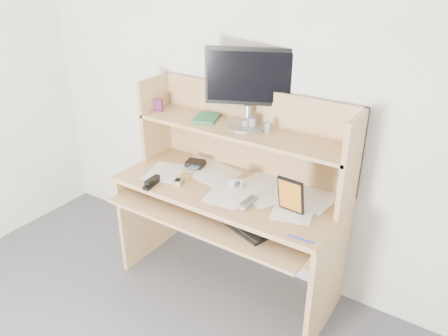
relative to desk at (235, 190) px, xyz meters
The scene contains 19 objects.
back_wall 0.60m from the desk, 90.00° to the left, with size 3.60×0.04×2.50m, color white.
desk is the anchor object (origin of this frame).
paper_clutter 0.10m from the desk, 90.00° to the right, with size 1.32×0.54×0.01m, color white.
keyboard 0.32m from the desk, 51.79° to the right, with size 0.44×0.28×0.03m.
tv_remote 0.29m from the desk, 42.06° to the right, with size 0.05×0.16×0.02m, color gray.
flip_phone 0.35m from the desk, 144.58° to the right, with size 0.05×0.10×0.02m, color #B2B2B4.
stapler 0.52m from the desk, 141.24° to the right, with size 0.04×0.14×0.04m, color black.
wallet 0.35m from the desk, behind, with size 0.12×0.10×0.03m, color black.
sticky_note_pad 0.33m from the desk, 154.23° to the right, with size 0.08×0.08×0.01m, color yellow.
digital_camera 0.11m from the desk, 55.97° to the right, with size 0.09×0.04×0.06m, color silver.
game_case 0.49m from the desk, 17.43° to the right, with size 0.15×0.02×0.21m, color black.
blue_pen 0.69m from the desk, 29.58° to the right, with size 0.01×0.01×0.14m, color #191DBE.
card_box 0.77m from the desk, behind, with size 0.06×0.02×0.08m, color maroon.
shelf_book 0.49m from the desk, 161.43° to the left, with size 0.14×0.19×0.02m, color #358646.
chip_stack_a 0.43m from the desk, 64.67° to the left, with size 0.04×0.04×0.05m, color black.
chip_stack_b 0.44m from the desk, 64.96° to the left, with size 0.04×0.04×0.07m, color white.
chip_stack_c 0.42m from the desk, 80.80° to the left, with size 0.04×0.04×0.05m, color black.
chip_stack_d 0.46m from the desk, 33.02° to the left, with size 0.04×0.04×0.06m, color white.
monitor 0.66m from the desk, 89.12° to the left, with size 0.51×0.30×0.47m.
Camera 1 is at (1.27, -0.48, 2.03)m, focal length 35.00 mm.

